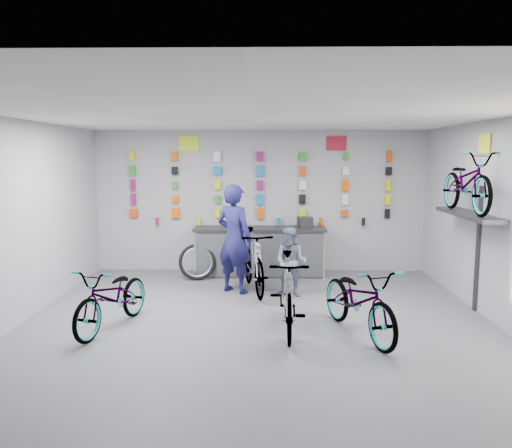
{
  "coord_description": "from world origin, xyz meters",
  "views": [
    {
      "loc": [
        0.12,
        -6.61,
        2.45
      ],
      "look_at": [
        -0.04,
        1.4,
        1.36
      ],
      "focal_mm": 35.0,
      "sensor_mm": 36.0,
      "label": 1
    }
  ],
  "objects_px": {
    "bike_left": "(113,297)",
    "bike_center": "(288,294)",
    "customer": "(291,262)",
    "clerk": "(234,239)",
    "bike_service": "(253,261)",
    "counter": "(260,252)",
    "bike_right": "(359,300)"
  },
  "relations": [
    {
      "from": "bike_left",
      "to": "bike_center",
      "type": "relative_size",
      "value": 0.97
    },
    {
      "from": "customer",
      "to": "clerk",
      "type": "bearing_deg",
      "value": -172.22
    },
    {
      "from": "bike_left",
      "to": "customer",
      "type": "relative_size",
      "value": 1.45
    },
    {
      "from": "bike_service",
      "to": "customer",
      "type": "xyz_separation_m",
      "value": [
        0.67,
        -0.26,
        0.03
      ]
    },
    {
      "from": "bike_center",
      "to": "counter",
      "type": "bearing_deg",
      "value": 97.87
    },
    {
      "from": "counter",
      "to": "customer",
      "type": "distance_m",
      "value": 1.65
    },
    {
      "from": "clerk",
      "to": "bike_right",
      "type": "bearing_deg",
      "value": 162.45
    },
    {
      "from": "bike_left",
      "to": "clerk",
      "type": "distance_m",
      "value": 2.61
    },
    {
      "from": "bike_left",
      "to": "bike_right",
      "type": "height_order",
      "value": "bike_right"
    },
    {
      "from": "bike_right",
      "to": "counter",
      "type": "bearing_deg",
      "value": 93.08
    },
    {
      "from": "bike_center",
      "to": "bike_service",
      "type": "distance_m",
      "value": 2.15
    },
    {
      "from": "counter",
      "to": "bike_left",
      "type": "height_order",
      "value": "counter"
    },
    {
      "from": "bike_center",
      "to": "bike_service",
      "type": "height_order",
      "value": "bike_service"
    },
    {
      "from": "bike_center",
      "to": "bike_service",
      "type": "xyz_separation_m",
      "value": [
        -0.53,
        2.09,
        0.02
      ]
    },
    {
      "from": "bike_center",
      "to": "bike_right",
      "type": "bearing_deg",
      "value": -6.71
    },
    {
      "from": "bike_right",
      "to": "bike_center",
      "type": "bearing_deg",
      "value": 153.94
    },
    {
      "from": "bike_right",
      "to": "bike_left",
      "type": "bearing_deg",
      "value": 157.81
    },
    {
      "from": "clerk",
      "to": "customer",
      "type": "bearing_deg",
      "value": -160.95
    },
    {
      "from": "bike_left",
      "to": "customer",
      "type": "height_order",
      "value": "customer"
    },
    {
      "from": "clerk",
      "to": "bike_center",
      "type": "bearing_deg",
      "value": 145.22
    },
    {
      "from": "clerk",
      "to": "customer",
      "type": "xyz_separation_m",
      "value": [
        1.01,
        -0.24,
        -0.37
      ]
    },
    {
      "from": "counter",
      "to": "bike_service",
      "type": "bearing_deg",
      "value": -94.35
    },
    {
      "from": "counter",
      "to": "customer",
      "type": "bearing_deg",
      "value": -69.89
    },
    {
      "from": "bike_service",
      "to": "bike_right",
      "type": "bearing_deg",
      "value": -67.11
    },
    {
      "from": "clerk",
      "to": "customer",
      "type": "relative_size",
      "value": 1.61
    },
    {
      "from": "counter",
      "to": "bike_right",
      "type": "distance_m",
      "value": 3.77
    },
    {
      "from": "bike_center",
      "to": "customer",
      "type": "relative_size",
      "value": 1.5
    },
    {
      "from": "bike_left",
      "to": "bike_center",
      "type": "height_order",
      "value": "bike_center"
    },
    {
      "from": "bike_right",
      "to": "clerk",
      "type": "xyz_separation_m",
      "value": [
        -1.85,
        2.19,
        0.48
      ]
    },
    {
      "from": "bike_left",
      "to": "bike_center",
      "type": "distance_m",
      "value": 2.49
    },
    {
      "from": "clerk",
      "to": "customer",
      "type": "distance_m",
      "value": 1.1
    },
    {
      "from": "counter",
      "to": "bike_right",
      "type": "height_order",
      "value": "bike_right"
    }
  ]
}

